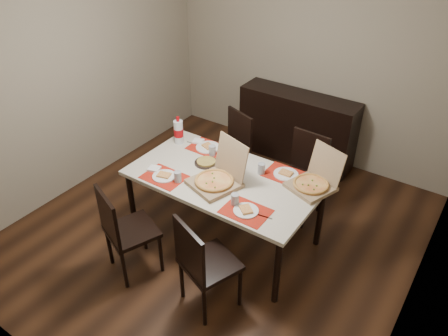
{
  "coord_description": "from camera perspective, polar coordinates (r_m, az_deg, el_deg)",
  "views": [
    {
      "loc": [
        2.02,
        -2.85,
        3.11
      ],
      "look_at": [
        0.1,
        -0.03,
        0.85
      ],
      "focal_mm": 35.0,
      "sensor_mm": 36.0,
      "label": 1
    }
  ],
  "objects": [
    {
      "name": "pizza_box_right",
      "position": [
        4.06,
        11.61,
        -1.82
      ],
      "size": [
        0.48,
        0.5,
        0.36
      ],
      "color": "#907453",
      "rests_on": "dining_table"
    },
    {
      "name": "napkin_loose",
      "position": [
        4.02,
        0.5,
        -2.31
      ],
      "size": [
        0.16,
        0.16,
        0.02
      ],
      "primitive_type": "cube",
      "rotation": [
        0.0,
        0.0,
        1.05
      ],
      "color": "white",
      "rests_on": "dining_table"
    },
    {
      "name": "pizza_box_center",
      "position": [
        4.02,
        -0.91,
        -1.4
      ],
      "size": [
        0.52,
        0.55,
        0.41
      ],
      "color": "#907453",
      "rests_on": "dining_table"
    },
    {
      "name": "setting_near_left",
      "position": [
        4.16,
        -7.52,
        -0.99
      ],
      "size": [
        0.43,
        0.3,
        0.11
      ],
      "color": "red",
      "rests_on": "dining_table"
    },
    {
      "name": "setting_far_left",
      "position": [
        4.57,
        -2.11,
        2.7
      ],
      "size": [
        0.47,
        0.3,
        0.11
      ],
      "color": "red",
      "rests_on": "dining_table"
    },
    {
      "name": "chair_near_right",
      "position": [
        3.63,
        -2.82,
        -12.18
      ],
      "size": [
        0.54,
        0.54,
        0.93
      ],
      "color": "black",
      "rests_on": "ground"
    },
    {
      "name": "chair_far_left",
      "position": [
        5.07,
        0.99,
        2.69
      ],
      "size": [
        0.54,
        0.54,
        0.93
      ],
      "color": "black",
      "rests_on": "ground"
    },
    {
      "name": "room_walls",
      "position": [
        4.1,
        2.56,
        13.86
      ],
      "size": [
        3.84,
        4.02,
        2.62
      ],
      "color": "gray",
      "rests_on": "ground"
    },
    {
      "name": "soda_bottle",
      "position": [
        4.66,
        -5.95,
        4.72
      ],
      "size": [
        0.1,
        0.1,
        0.3
      ],
      "color": "silver",
      "rests_on": "dining_table"
    },
    {
      "name": "sideboard",
      "position": [
        5.71,
        9.48,
        5.28
      ],
      "size": [
        1.5,
        0.4,
        0.9
      ],
      "primitive_type": "cube",
      "color": "black",
      "rests_on": "ground"
    },
    {
      "name": "dip_bowl",
      "position": [
        4.22,
        1.75,
        -0.23
      ],
      "size": [
        0.14,
        0.14,
        0.03
      ],
      "primitive_type": "imported",
      "rotation": [
        0.0,
        0.0,
        0.31
      ],
      "color": "white",
      "rests_on": "dining_table"
    },
    {
      "name": "chair_near_left",
      "position": [
        4.02,
        -12.99,
        -7.75
      ],
      "size": [
        0.55,
        0.55,
        0.93
      ],
      "color": "black",
      "rests_on": "ground"
    },
    {
      "name": "ground",
      "position": [
        4.69,
        -0.82,
        -8.23
      ],
      "size": [
        3.8,
        4.0,
        0.02
      ],
      "primitive_type": "cube",
      "color": "#3C2112",
      "rests_on": "ground"
    },
    {
      "name": "chair_far_right",
      "position": [
        4.72,
        10.27,
        -0.46
      ],
      "size": [
        0.44,
        0.44,
        0.93
      ],
      "color": "black",
      "rests_on": "ground"
    },
    {
      "name": "faina_plate",
      "position": [
        4.34,
        -2.33,
        0.76
      ],
      "size": [
        0.24,
        0.24,
        0.03
      ],
      "color": "black",
      "rests_on": "dining_table"
    },
    {
      "name": "setting_far_right",
      "position": [
        4.2,
        7.19,
        -0.6
      ],
      "size": [
        0.46,
        0.3,
        0.11
      ],
      "color": "red",
      "rests_on": "dining_table"
    },
    {
      "name": "setting_near_right",
      "position": [
        3.74,
        2.46,
        -5.15
      ],
      "size": [
        0.44,
        0.3,
        0.11
      ],
      "color": "red",
      "rests_on": "dining_table"
    },
    {
      "name": "dining_table",
      "position": [
        4.19,
        -0.0,
        -1.9
      ],
      "size": [
        1.8,
        1.0,
        0.75
      ],
      "color": "beige",
      "rests_on": "ground"
    }
  ]
}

